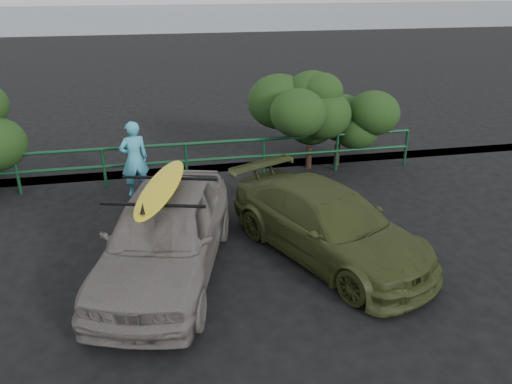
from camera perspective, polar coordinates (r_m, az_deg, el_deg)
The scene contains 9 objects.
ground at distance 8.49m, azimuth -12.22°, elevation -12.04°, with size 80.00×80.00×0.00m, color black.
ocean at distance 67.11m, azimuth -12.39°, elevation 18.99°, with size 200.00×200.00×0.00m, color slate.
guardrail at distance 12.71m, azimuth -12.49°, elevation 3.04°, with size 14.00×0.08×1.04m, color #124024, non-canonical shape.
shrub_right at distance 13.76m, azimuth 8.68°, elevation 7.95°, with size 3.20×2.40×2.43m, color #203F17, non-canonical shape.
sedan at distance 8.75m, azimuth -10.36°, elevation -4.71°, with size 1.84×4.57×1.56m, color slate.
olive_vehicle at distance 9.33m, azimuth 8.26°, elevation -3.60°, with size 1.80×4.42×1.28m, color #38411D.
man at distance 12.03m, azimuth -13.74°, elevation 3.69°, with size 0.66×0.43×1.81m, color #46B4D3.
roof_rack at distance 8.40m, azimuth -10.76°, elevation 0.14°, with size 1.67×1.17×0.06m, color black, non-canonical shape.
surfboard at distance 8.37m, azimuth -10.79°, elevation 0.56°, with size 0.53×2.57×0.08m, color gold.
Camera 1 is at (0.39, -6.93, 4.88)m, focal length 35.00 mm.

